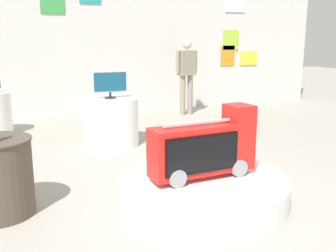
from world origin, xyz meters
TOP-DOWN VIEW (x-y plane):
  - ground_plane at (0.00, 0.00)m, footprint 30.00×30.00m
  - back_wall_display at (0.01, 5.23)m, footprint 11.45×0.13m
  - main_display_pedestal at (0.08, -0.05)m, footprint 1.77×1.77m
  - novelty_firetruck_tv at (0.11, -0.06)m, footprint 1.13×0.40m
  - display_pedestal_center_rear at (-0.27, 2.43)m, footprint 0.86×0.86m
  - tv_on_center_rear at (-0.27, 2.42)m, footprint 0.54×0.18m
  - shopper_browsing_near_truck at (1.86, 4.31)m, footprint 0.55×0.29m

SIDE VIEW (x-z plane):
  - ground_plane at x=0.00m, z-range 0.00..0.00m
  - main_display_pedestal at x=0.08m, z-range 0.00..0.25m
  - display_pedestal_center_rear at x=-0.27m, z-range 0.00..0.74m
  - novelty_firetruck_tv at x=0.11m, z-range 0.19..0.92m
  - shopper_browsing_near_truck at x=1.86m, z-range 0.14..1.76m
  - tv_on_center_rear at x=-0.27m, z-range 0.77..1.19m
  - back_wall_display at x=0.01m, z-range 0.01..3.26m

